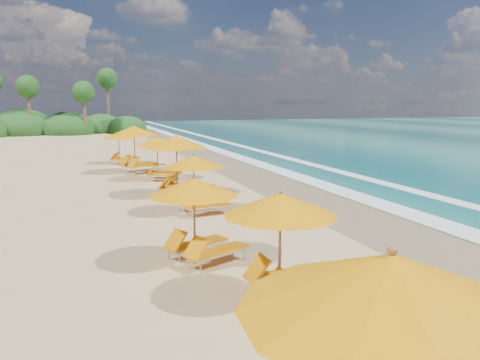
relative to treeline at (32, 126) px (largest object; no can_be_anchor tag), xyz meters
The scene contains 11 objects.
ground 46.60m from the treeline, 77.68° to the right, with size 160.00×160.00×0.00m, color tan.
wet_sand 47.61m from the treeline, 72.97° to the right, with size 4.00×160.00×0.01m, color #86714F.
surf_foam 48.47m from the treeline, 69.92° to the right, with size 4.00×160.00×0.01m.
station_2 53.05m from the treeline, 80.84° to the right, with size 2.41×2.24×2.21m.
station_3 50.26m from the treeline, 81.51° to the right, with size 2.77×2.74×2.13m.
station_4 45.69m from the treeline, 79.09° to the right, with size 2.44×2.31×2.09m.
station_5 42.72m from the treeline, 78.21° to the right, with size 3.44×3.44×2.55m.
station_6 38.43m from the treeline, 76.96° to the right, with size 2.68×2.58×2.19m.
station_7 35.56m from the treeline, 77.13° to the right, with size 3.37×3.30×2.63m.
station_8 31.50m from the treeline, 76.40° to the right, with size 2.58×2.54×2.00m.
treeline is the anchor object (origin of this frame).
Camera 1 is at (-5.21, -14.49, 3.81)m, focal length 34.35 mm.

